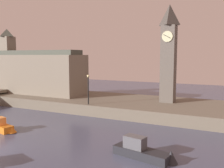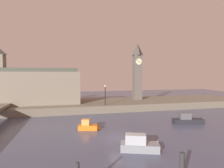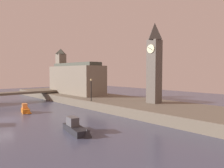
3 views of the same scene
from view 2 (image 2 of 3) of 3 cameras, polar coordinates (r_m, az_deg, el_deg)
ground_plane at (r=23.18m, az=2.56°, el=-16.50°), size 120.00×120.00×0.00m
far_embankment at (r=42.04m, az=-4.76°, el=-6.47°), size 70.00×12.00×1.50m
clock_tower at (r=45.19m, az=7.86°, el=4.12°), size 2.12×2.18×13.61m
parliament_hall at (r=41.47m, az=-22.49°, el=-0.57°), size 16.97×5.64×11.51m
streetlamp at (r=36.52m, az=-2.13°, el=-2.77°), size 0.36×0.36×4.03m
mooring_post_right at (r=15.59m, az=20.87°, el=-22.79°), size 0.36×0.36×2.08m
boat_cruiser_grey at (r=19.89m, az=9.40°, el=-18.05°), size 4.80×2.60×1.79m
boat_barge_dark at (r=32.04m, az=23.14°, el=-10.18°), size 5.50×2.26×1.89m
boat_patrol_orange at (r=26.48m, az=-7.02°, el=-12.84°), size 3.32×1.69×1.51m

